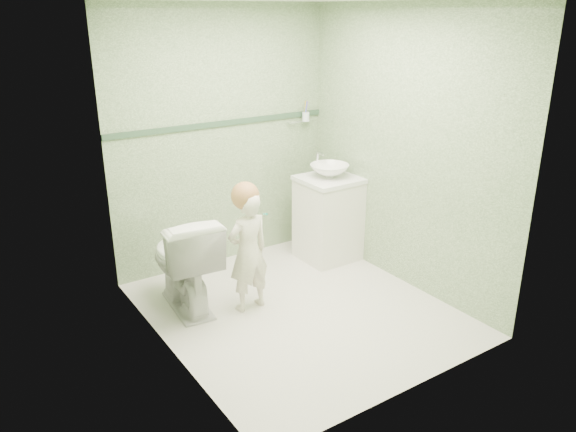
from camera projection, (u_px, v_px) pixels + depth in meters
ground at (298, 310)px, 4.64m from camera, size 2.50×2.50×0.00m
room_shell at (299, 169)px, 4.22m from camera, size 2.50×2.54×2.40m
trim_stripe at (222, 123)px, 5.13m from camera, size 2.20×0.02×0.05m
vanity at (328, 220)px, 5.48m from camera, size 0.52×0.50×0.80m
counter at (329, 179)px, 5.34m from camera, size 0.54×0.52×0.04m
basin at (329, 171)px, 5.31m from camera, size 0.37×0.37×0.13m
faucet at (318, 159)px, 5.43m from camera, size 0.03×0.13×0.18m
cup_holder at (305, 116)px, 5.56m from camera, size 0.26×0.07×0.21m
toilet at (184, 261)px, 4.55m from camera, size 0.53×0.85×0.83m
toddler at (248, 252)px, 4.50m from camera, size 0.38×0.27×1.01m
hair_cap at (245, 196)px, 4.36m from camera, size 0.22×0.22×0.22m
teal_toothbrush at (264, 214)px, 4.33m from camera, size 0.11×0.14×0.08m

